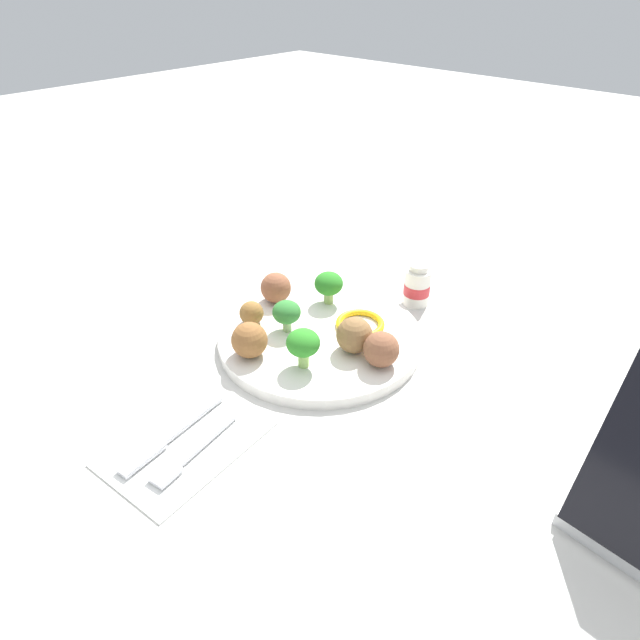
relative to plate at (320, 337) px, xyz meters
The scene contains 15 objects.
ground_plane 0.01m from the plate, ahead, with size 4.00×4.00×0.00m, color beige.
plate is the anchor object (origin of this frame).
broccoli_floret_center 0.09m from the plate, 27.04° to the left, with size 0.04×0.04×0.05m.
broccoli_floret_far_rim 0.06m from the plate, 53.45° to the right, with size 0.04×0.04×0.05m.
broccoli_floret_back_left 0.09m from the plate, 146.63° to the right, with size 0.04×0.04×0.05m.
meatball_front_left 0.11m from the plate, 98.87° to the right, with size 0.05×0.05×0.05m, color brown.
meatball_mid_left 0.10m from the plate, 60.31° to the right, with size 0.03×0.03×0.03m, color brown.
meatball_front_right 0.07m from the plate, 86.05° to the left, with size 0.05×0.05×0.05m, color brown.
meatball_back_left 0.11m from the plate, 17.61° to the right, with size 0.05×0.05×0.05m, color brown.
meatball_far_rim 0.11m from the plate, 88.17° to the left, with size 0.05×0.05×0.05m, color brown.
pepper_ring_near_rim 0.06m from the plate, 146.62° to the left, with size 0.07×0.07×0.01m, color yellow.
napkin 0.24m from the plate, ahead, with size 0.17×0.12×0.01m, color white.
fork 0.25m from the plate, ahead, with size 0.12×0.04×0.01m.
knife 0.25m from the plate, ahead, with size 0.15×0.03×0.01m.
yogurt_bottle 0.18m from the plate, 167.36° to the left, with size 0.04×0.04×0.07m.
Camera 1 is at (0.46, 0.42, 0.45)m, focal length 30.80 mm.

